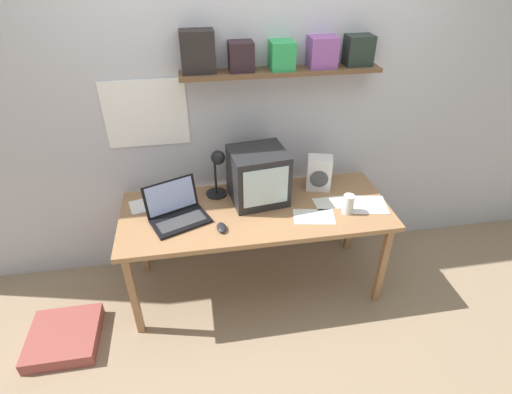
% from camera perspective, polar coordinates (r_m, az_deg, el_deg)
% --- Properties ---
extents(ground_plane, '(12.00, 12.00, 0.00)m').
position_cam_1_polar(ground_plane, '(3.17, 0.00, -12.25)').
color(ground_plane, '#987F64').
extents(back_wall, '(5.60, 0.24, 2.60)m').
position_cam_1_polar(back_wall, '(2.82, -1.46, 13.54)').
color(back_wall, silver).
rests_on(back_wall, ground_plane).
extents(corner_desk, '(1.82, 0.72, 0.71)m').
position_cam_1_polar(corner_desk, '(2.74, 0.00, -2.70)').
color(corner_desk, '#A0724A').
rests_on(corner_desk, ground_plane).
extents(crt_monitor, '(0.41, 0.38, 0.37)m').
position_cam_1_polar(crt_monitor, '(2.72, 0.30, 3.04)').
color(crt_monitor, '#232326').
rests_on(crt_monitor, corner_desk).
extents(laptop, '(0.43, 0.39, 0.23)m').
position_cam_1_polar(laptop, '(2.65, -11.32, -1.88)').
color(laptop, black).
rests_on(laptop, corner_desk).
extents(desk_lamp, '(0.15, 0.18, 0.37)m').
position_cam_1_polar(desk_lamp, '(2.72, -5.54, 4.17)').
color(desk_lamp, black).
rests_on(desk_lamp, corner_desk).
extents(juice_glass, '(0.08, 0.08, 0.13)m').
position_cam_1_polar(juice_glass, '(2.72, 13.02, -1.11)').
color(juice_glass, white).
rests_on(juice_glass, corner_desk).
extents(space_heater, '(0.20, 0.17, 0.25)m').
position_cam_1_polar(space_heater, '(2.91, 9.00, 3.40)').
color(space_heater, white).
rests_on(space_heater, corner_desk).
extents(computer_mouse, '(0.07, 0.11, 0.03)m').
position_cam_1_polar(computer_mouse, '(2.53, -4.95, -4.37)').
color(computer_mouse, '#232326').
rests_on(computer_mouse, corner_desk).
extents(printed_handout, '(0.29, 0.21, 0.00)m').
position_cam_1_polar(printed_handout, '(2.67, 8.29, -2.80)').
color(printed_handout, silver).
rests_on(printed_handout, corner_desk).
extents(loose_paper_near_monitor, '(0.23, 0.21, 0.00)m').
position_cam_1_polar(loose_paper_near_monitor, '(2.85, -15.61, -1.11)').
color(loose_paper_near_monitor, white).
rests_on(loose_paper_near_monitor, corner_desk).
extents(loose_paper_near_laptop, '(0.30, 0.27, 0.00)m').
position_cam_1_polar(loose_paper_near_laptop, '(2.86, 15.55, -1.08)').
color(loose_paper_near_laptop, white).
rests_on(loose_paper_near_laptop, corner_desk).
extents(open_notebook, '(0.23, 0.15, 0.00)m').
position_cam_1_polar(open_notebook, '(2.82, 10.63, -0.85)').
color(open_notebook, silver).
rests_on(open_notebook, corner_desk).
extents(floor_cushion, '(0.44, 0.44, 0.09)m').
position_cam_1_polar(floor_cushion, '(3.07, -25.72, -17.57)').
color(floor_cushion, '#9C4944').
rests_on(floor_cushion, ground_plane).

